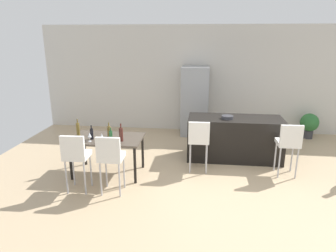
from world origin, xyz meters
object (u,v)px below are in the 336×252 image
Objects in this scene: wine_bottle_inner at (109,131)px; refrigerator at (195,101)px; dining_table at (107,141)px; wine_bottle_near at (111,137)px; dining_chair_near at (76,154)px; dining_chair_far at (110,155)px; wine_glass_end at (90,135)px; bar_chair_middle at (289,142)px; kitchen_island at (234,138)px; wine_bottle_far at (78,129)px; wine_bottle_right at (121,134)px; potted_plant at (309,124)px; bar_chair_left at (199,138)px; wine_bottle_left at (92,134)px; wine_glass_middle at (102,136)px; fruit_bowl at (227,117)px.

wine_bottle_inner is 0.15× the size of refrigerator.
dining_table is 4.62× the size of wine_bottle_near.
dining_table is 0.83m from dining_chair_near.
dining_chair_near is 1.00× the size of dining_chair_far.
bar_chair_middle is at bearing 8.52° from wine_glass_end.
wine_glass_end is 3.49m from refrigerator.
dining_table is (-3.43, -0.30, -0.03)m from bar_chair_middle.
kitchen_island is 2.73m from wine_bottle_near.
kitchen_island is 6.91× the size of wine_bottle_near.
wine_bottle_near is (0.47, 0.49, 0.16)m from dining_chair_near.
dining_chair_far is 0.91m from wine_bottle_inner.
dining_chair_near is at bearing -70.51° from wine_bottle_far.
dining_table is 3.99× the size of wine_bottle_right.
wine_bottle_right is at bearing 8.53° from wine_glass_end.
refrigerator reaches higher than wine_glass_end.
dining_table is at bearing -149.28° from potted_plant.
bar_chair_left is 1.69m from wine_bottle_near.
bar_chair_left is at bearing 36.81° from dining_chair_far.
dining_chair_far is 0.53m from wine_bottle_near.
wine_glass_end is (-0.26, -0.33, 0.02)m from wine_bottle_inner.
dining_chair_near is 1.58× the size of potted_plant.
wine_bottle_inner is at bearing 1.72° from wine_bottle_far.
wine_bottle_left is at bearing 159.24° from wine_bottle_near.
bar_chair_left is 3.74m from potted_plant.
dining_chair_near is 3.98m from refrigerator.
kitchen_island is at bearing 40.31° from dining_chair_far.
wine_glass_middle is at bearing -117.67° from refrigerator.
wine_bottle_left is 0.12m from wine_glass_end.
dining_chair_near is 3.86× the size of wine_bottle_left.
wine_glass_middle is 5.49m from potted_plant.
wine_bottle_inner is 0.40m from wine_bottle_near.
bar_chair_middle is 3.30m from dining_chair_far.
dining_chair_near is at bearing -163.91° from bar_chair_middle.
bar_chair_left is at bearing 7.39° from wine_bottle_inner.
wine_bottle_left is 0.29m from wine_glass_middle.
dining_chair_far is at bearing -71.57° from wine_bottle_inner.
kitchen_island is 7.38× the size of wine_bottle_left.
bar_chair_middle is 3.72m from wine_glass_end.
wine_bottle_left reaches higher than wine_glass_middle.
refrigerator is at bearing 127.42° from bar_chair_middle.
wine_glass_end is at bearing -134.77° from dining_table.
wine_bottle_inner is at bearing -158.38° from fruit_bowl.
wine_bottle_right is 2.30m from fruit_bowl.
wine_bottle_far reaches higher than dining_chair_near.
bar_chair_left reaches higher than kitchen_island.
refrigerator is (1.25, 2.89, 0.05)m from wine_bottle_right.
wine_bottle_near is at bearing -145.70° from potted_plant.
wine_bottle_inner is at bearing 108.43° from dining_chair_far.
refrigerator is (-0.93, 1.64, 0.46)m from kitchen_island.
wine_bottle_right is at bearing -171.48° from bar_chair_middle.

